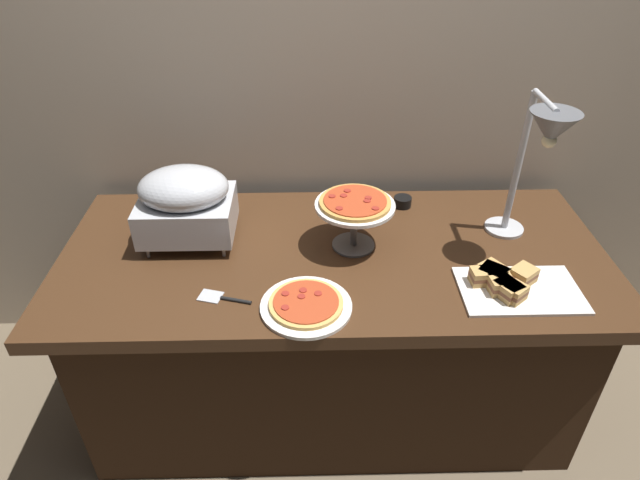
# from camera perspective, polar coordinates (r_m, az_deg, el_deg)

# --- Properties ---
(ground_plane) EXTENTS (8.00, 8.00, 0.00)m
(ground_plane) POSITION_cam_1_polar(r_m,az_deg,el_deg) (2.42, 1.17, -15.98)
(ground_plane) COLOR brown
(back_wall) EXTENTS (4.40, 0.04, 2.40)m
(back_wall) POSITION_cam_1_polar(r_m,az_deg,el_deg) (2.14, 1.00, 16.44)
(back_wall) COLOR #B7A893
(back_wall) RESTS_ON ground_plane
(buffet_table) EXTENTS (1.90, 0.84, 0.76)m
(buffet_table) POSITION_cam_1_polar(r_m,az_deg,el_deg) (2.13, 1.30, -9.40)
(buffet_table) COLOR #422816
(buffet_table) RESTS_ON ground_plane
(chafing_dish) EXTENTS (0.32, 0.26, 0.28)m
(chafing_dish) POSITION_cam_1_polar(r_m,az_deg,el_deg) (1.93, -13.94, 3.90)
(chafing_dish) COLOR #B7BABF
(chafing_dish) RESTS_ON buffet_table
(heat_lamp) EXTENTS (0.15, 0.32, 0.53)m
(heat_lamp) POSITION_cam_1_polar(r_m,az_deg,el_deg) (1.82, 22.43, 9.54)
(heat_lamp) COLOR #B7BABF
(heat_lamp) RESTS_ON buffet_table
(pizza_plate_front) EXTENTS (0.28, 0.28, 0.03)m
(pizza_plate_front) POSITION_cam_1_polar(r_m,az_deg,el_deg) (1.66, -1.48, -6.83)
(pizza_plate_front) COLOR white
(pizza_plate_front) RESTS_ON buffet_table
(pizza_plate_center) EXTENTS (0.27, 0.27, 0.19)m
(pizza_plate_center) POSITION_cam_1_polar(r_m,az_deg,el_deg) (1.84, 3.67, 3.32)
(pizza_plate_center) COLOR #595B60
(pizza_plate_center) RESTS_ON buffet_table
(sandwich_platter) EXTENTS (0.38, 0.24, 0.06)m
(sandwich_platter) POSITION_cam_1_polar(r_m,az_deg,el_deg) (1.81, 19.14, -4.36)
(sandwich_platter) COLOR white
(sandwich_platter) RESTS_ON buffet_table
(sauce_cup_near) EXTENTS (0.07, 0.07, 0.04)m
(sauce_cup_near) POSITION_cam_1_polar(r_m,az_deg,el_deg) (2.16, 8.67, 4.03)
(sauce_cup_near) COLOR black
(sauce_cup_near) RESTS_ON buffet_table
(serving_spatula) EXTENTS (0.17, 0.08, 0.01)m
(serving_spatula) POSITION_cam_1_polar(r_m,az_deg,el_deg) (1.72, -10.19, -6.04)
(serving_spatula) COLOR #B7BABF
(serving_spatula) RESTS_ON buffet_table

